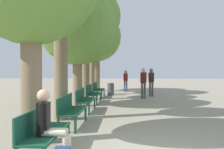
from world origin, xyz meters
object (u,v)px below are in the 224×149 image
Objects in this scene: bench_row_0 at (42,129)px; bench_row_4 at (97,88)px; person_seated at (50,123)px; pedestrian_near at (151,80)px; bench_row_1 at (70,108)px; tree_row_5 at (96,37)px; bench_row_3 at (92,92)px; tree_row_4 at (92,17)px; pedestrian_far at (126,80)px; pedestrian_mid at (143,81)px; tree_row_3 at (86,26)px; trash_bin at (111,89)px; bench_row_2 at (84,98)px; tree_row_2 at (77,26)px.

bench_row_0 is 10.12m from bench_row_4.
person_seated is 0.77× the size of pedestrian_near.
bench_row_1 and bench_row_4 have the same top height.
pedestrian_near is at bearing 11.24° from bench_row_4.
bench_row_1 is at bearing 95.06° from person_seated.
bench_row_0 and bench_row_1 have the same top height.
bench_row_1 is at bearing -111.64° from pedestrian_near.
tree_row_5 is at bearing 92.10° from bench_row_0.
bench_row_3 is 6.15m from tree_row_4.
tree_row_5 is 3.81× the size of pedestrian_far.
bench_row_3 is at bearing -105.21° from pedestrian_far.
bench_row_0 is 13.98m from pedestrian_far.
bench_row_1 is 1.13× the size of pedestrian_far.
pedestrian_mid is 1.10× the size of pedestrian_far.
tree_row_3 is 4.60m from trash_bin.
pedestrian_far is (1.71, 11.34, 0.38)m from bench_row_1.
bench_row_2 is at bearing -90.00° from bench_row_3.
bench_row_1 is (0.00, 2.53, 0.00)m from bench_row_0.
pedestrian_near reaches higher than person_seated.
pedestrian_far is (1.71, 3.75, 0.38)m from bench_row_4.
tree_row_3 is (-0.52, 1.34, 3.53)m from bench_row_3.
bench_row_0 is 9.61m from tree_row_3.
bench_row_0 is at bearing 132.69° from person_seated.
bench_row_0 is at bearing -93.63° from trash_bin.
tree_row_5 is at bearing 113.66° from trash_bin.
bench_row_3 is 3.32m from tree_row_2.
pedestrian_near is (3.27, 10.77, 0.45)m from bench_row_0.
bench_row_2 is 1.04× the size of pedestrian_near.
pedestrian_near reaches higher than pedestrian_far.
bench_row_2 is at bearing 90.00° from bench_row_1.
pedestrian_near is at bearing 60.21° from bench_row_2.
tree_row_5 is (-0.00, 7.76, 0.50)m from tree_row_2.
tree_row_4 is at bearing -134.81° from pedestrian_far.
tree_row_2 is at bearing -106.77° from pedestrian_far.
bench_row_3 is at bearing 64.91° from tree_row_2.
bench_row_4 is at bearing 90.00° from bench_row_0.
bench_row_2 is 1.02× the size of pedestrian_mid.
bench_row_0 and bench_row_4 have the same top height.
pedestrian_far is (1.71, 8.81, 0.38)m from bench_row_2.
pedestrian_far is (2.23, 4.94, -3.15)m from tree_row_3.
person_seated is 11.68m from trash_bin.
person_seated reaches higher than bench_row_2.
bench_row_0 is 1.13× the size of pedestrian_far.
bench_row_2 is 6.38m from trash_bin.
tree_row_5 reaches higher than person_seated.
pedestrian_far reaches higher than bench_row_3.
pedestrian_mid reaches higher than bench_row_4.
bench_row_0 is 0.25× the size of tree_row_4.
tree_row_3 is 9.82m from person_seated.
trash_bin is at bearing 60.51° from bench_row_4.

